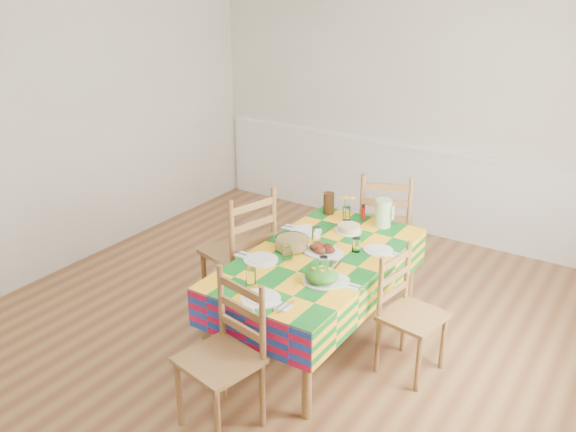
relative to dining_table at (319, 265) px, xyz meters
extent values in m
cube|color=brown|center=(-0.30, -0.20, -0.63)|extent=(4.50, 5.00, 0.04)
cube|color=beige|center=(-0.30, 2.32, 0.74)|extent=(4.50, 0.04, 2.70)
cube|color=beige|center=(-2.57, -0.20, 0.74)|extent=(0.04, 5.00, 2.70)
cube|color=white|center=(-0.30, 2.27, 0.29)|extent=(4.41, 0.06, 0.04)
cube|color=white|center=(-0.30, 2.28, -0.16)|extent=(4.41, 0.03, 0.90)
cylinder|color=brown|center=(-0.39, -0.80, -0.29)|extent=(0.06, 0.06, 0.63)
cylinder|color=brown|center=(0.39, -0.80, -0.29)|extent=(0.06, 0.06, 0.63)
cylinder|color=brown|center=(-0.39, 0.80, -0.29)|extent=(0.06, 0.06, 0.63)
cylinder|color=brown|center=(0.39, 0.80, -0.29)|extent=(0.06, 0.06, 0.63)
cube|color=brown|center=(0.00, 0.00, 0.05)|extent=(0.89, 1.70, 0.04)
cube|color=#B00F39|center=(0.00, 0.00, 0.07)|extent=(0.93, 1.74, 0.01)
cube|color=#B00F39|center=(-0.47, 0.00, -0.07)|extent=(0.01, 1.74, 0.27)
cube|color=#B00F39|center=(0.47, 0.00, -0.07)|extent=(0.01, 1.74, 0.27)
cube|color=#B00F39|center=(0.00, -0.87, -0.07)|extent=(0.93, 0.01, 0.27)
cube|color=#B00F39|center=(0.00, 0.87, -0.07)|extent=(0.93, 0.01, 0.27)
cylinder|color=white|center=(0.01, -0.73, 0.08)|extent=(0.25, 0.25, 0.01)
cylinder|color=white|center=(0.01, -0.73, 0.09)|extent=(0.18, 0.18, 0.01)
cylinder|color=white|center=(-0.15, -0.61, 0.13)|extent=(0.07, 0.07, 0.12)
cube|color=silver|center=(0.18, -0.73, 0.08)|extent=(0.09, 0.09, 0.01)
cube|color=silver|center=(0.16, -0.73, 0.08)|extent=(0.01, 0.16, 0.00)
cube|color=silver|center=(0.20, -0.73, 0.08)|extent=(0.01, 0.19, 0.00)
cylinder|color=white|center=(-0.30, -0.29, 0.08)|extent=(0.24, 0.24, 0.01)
cylinder|color=white|center=(-0.30, -0.29, 0.09)|extent=(0.17, 0.17, 0.01)
cylinder|color=white|center=(-0.15, -0.18, 0.13)|extent=(0.07, 0.07, 0.12)
cube|color=silver|center=(-0.46, -0.29, 0.08)|extent=(0.09, 0.09, 0.01)
cube|color=silver|center=(-0.48, -0.29, 0.08)|extent=(0.15, 0.01, 0.00)
cube|color=silver|center=(-0.44, -0.29, 0.08)|extent=(0.18, 0.01, 0.00)
cylinder|color=white|center=(-0.30, 0.31, 0.08)|extent=(0.24, 0.24, 0.01)
cylinder|color=white|center=(-0.30, 0.31, 0.09)|extent=(0.17, 0.17, 0.01)
cylinder|color=white|center=(-0.14, 0.20, 0.13)|extent=(0.07, 0.07, 0.12)
cube|color=silver|center=(-0.46, 0.31, 0.08)|extent=(0.09, 0.09, 0.01)
cube|color=silver|center=(-0.48, 0.31, 0.08)|extent=(0.15, 0.01, 0.00)
cube|color=silver|center=(-0.44, 0.31, 0.08)|extent=(0.18, 0.01, 0.00)
cylinder|color=white|center=(0.27, -0.27, 0.08)|extent=(0.21, 0.21, 0.01)
cylinder|color=white|center=(0.27, -0.27, 0.09)|extent=(0.15, 0.15, 0.00)
cylinder|color=white|center=(0.14, -0.18, 0.12)|extent=(0.06, 0.06, 0.10)
cube|color=silver|center=(0.41, -0.27, 0.08)|extent=(0.08, 0.08, 0.00)
cube|color=silver|center=(0.40, -0.27, 0.08)|extent=(0.13, 0.01, 0.00)
cube|color=silver|center=(0.43, -0.27, 0.08)|extent=(0.16, 0.01, 0.00)
cylinder|color=white|center=(0.32, 0.30, 0.08)|extent=(0.21, 0.21, 0.01)
cylinder|color=white|center=(0.32, 0.30, 0.09)|extent=(0.15, 0.15, 0.00)
cylinder|color=white|center=(0.19, 0.21, 0.12)|extent=(0.06, 0.06, 0.10)
cube|color=silver|center=(0.46, 0.30, 0.08)|extent=(0.08, 0.08, 0.00)
cube|color=silver|center=(0.45, 0.30, 0.08)|extent=(0.13, 0.01, 0.00)
cube|color=silver|center=(0.48, 0.30, 0.08)|extent=(0.16, 0.01, 0.00)
ellipsoid|color=white|center=(0.00, 0.06, 0.08)|extent=(0.33, 0.23, 0.02)
ellipsoid|color=black|center=(0.05, 0.06, 0.11)|extent=(0.09, 0.07, 0.05)
ellipsoid|color=black|center=(0.02, 0.10, 0.11)|extent=(0.09, 0.07, 0.05)
ellipsoid|color=black|center=(-0.05, 0.09, 0.11)|extent=(0.09, 0.07, 0.05)
ellipsoid|color=black|center=(-0.05, 0.04, 0.11)|extent=(0.09, 0.07, 0.05)
ellipsoid|color=black|center=(0.00, 0.01, 0.11)|extent=(0.09, 0.07, 0.05)
cylinder|color=white|center=(0.21, -0.32, 0.08)|extent=(0.25, 0.25, 0.01)
ellipsoid|color=#114611|center=(0.21, -0.32, 0.12)|extent=(0.22, 0.22, 0.10)
cube|color=orange|center=(0.16, -0.34, 0.17)|extent=(0.03, 0.02, 0.01)
cube|color=orange|center=(0.19, -0.29, 0.17)|extent=(0.04, 0.03, 0.01)
cube|color=orange|center=(0.22, -0.34, 0.17)|extent=(0.03, 0.03, 0.01)
cube|color=orange|center=(0.26, -0.29, 0.17)|extent=(0.03, 0.04, 0.01)
cylinder|color=white|center=(-0.23, 0.00, 0.12)|extent=(0.24, 0.24, 0.09)
cylinder|color=tan|center=(-0.23, 0.00, 0.12)|extent=(0.22, 0.22, 0.07)
cylinder|color=white|center=(-0.02, 0.49, 0.08)|extent=(0.21, 0.21, 0.01)
cylinder|color=tan|center=(-0.02, 0.49, 0.11)|extent=(0.17, 0.17, 0.05)
cube|color=black|center=(0.14, -0.08, 0.08)|extent=(0.10, 0.23, 0.01)
cube|color=black|center=(0.18, -0.06, 0.08)|extent=(0.05, 0.24, 0.01)
cylinder|color=white|center=(-0.15, 0.69, 0.13)|extent=(0.06, 0.06, 0.11)
cylinder|color=#267326|center=(-0.17, 0.69, 0.17)|extent=(0.01, 0.01, 0.16)
ellipsoid|color=orange|center=(-0.20, 0.69, 0.25)|extent=(0.05, 0.05, 0.02)
cylinder|color=#267326|center=(-0.14, 0.70, 0.17)|extent=(0.01, 0.01, 0.16)
ellipsoid|color=orange|center=(-0.12, 0.72, 0.26)|extent=(0.05, 0.05, 0.02)
cylinder|color=#267326|center=(-0.15, 0.68, 0.17)|extent=(0.01, 0.01, 0.16)
ellipsoid|color=orange|center=(-0.15, 0.66, 0.28)|extent=(0.05, 0.05, 0.02)
cylinder|color=#AC0E0D|center=(-0.03, 0.76, 0.14)|extent=(0.03, 0.03, 0.14)
cylinder|color=#B9E3A0|center=(0.15, 0.74, 0.18)|extent=(0.13, 0.13, 0.22)
cylinder|color=black|center=(-0.34, 0.73, 0.16)|extent=(0.09, 0.09, 0.18)
cube|color=white|center=(0.01, -0.85, 0.08)|extent=(0.08, 0.02, 0.02)
cylinder|color=brown|center=(-0.21, -1.27, -0.38)|extent=(0.04, 0.04, 0.45)
cylinder|color=brown|center=(0.14, -1.34, -0.38)|extent=(0.04, 0.04, 0.45)
cylinder|color=brown|center=(-0.14, -0.93, -0.38)|extent=(0.04, 0.04, 0.45)
cylinder|color=brown|center=(0.21, -1.00, -0.38)|extent=(0.04, 0.04, 0.45)
cube|color=brown|center=(0.00, -1.14, -0.14)|extent=(0.49, 0.48, 0.03)
cylinder|color=brown|center=(-0.14, -0.92, 0.10)|extent=(0.04, 0.04, 0.50)
cylinder|color=brown|center=(0.21, -0.99, 0.10)|extent=(0.04, 0.04, 0.50)
cube|color=brown|center=(0.04, -0.96, 0.00)|extent=(0.36, 0.09, 0.05)
cube|color=brown|center=(0.04, -0.96, 0.13)|extent=(0.36, 0.09, 0.05)
cube|color=brown|center=(0.04, -0.96, 0.26)|extent=(0.36, 0.09, 0.05)
cylinder|color=brown|center=(0.11, 1.38, -0.36)|extent=(0.04, 0.04, 0.48)
cylinder|color=brown|center=(-0.25, 1.23, -0.36)|extent=(0.04, 0.04, 0.48)
cylinder|color=brown|center=(0.25, 1.04, -0.36)|extent=(0.04, 0.04, 0.48)
cylinder|color=brown|center=(-0.11, 0.89, -0.36)|extent=(0.04, 0.04, 0.48)
cube|color=brown|center=(0.00, 1.14, -0.10)|extent=(0.58, 0.57, 0.03)
cylinder|color=brown|center=(0.25, 1.03, 0.15)|extent=(0.04, 0.04, 0.54)
cylinder|color=brown|center=(-0.11, 0.88, 0.15)|extent=(0.04, 0.04, 0.54)
cube|color=brown|center=(0.07, 0.96, 0.04)|extent=(0.37, 0.16, 0.05)
cube|color=brown|center=(0.07, 0.96, 0.18)|extent=(0.37, 0.16, 0.05)
cube|color=brown|center=(0.07, 0.96, 0.32)|extent=(0.37, 0.16, 0.05)
cylinder|color=brown|center=(-0.87, 0.24, -0.35)|extent=(0.04, 0.04, 0.50)
cylinder|color=brown|center=(-0.97, -0.15, -0.35)|extent=(0.04, 0.04, 0.50)
cylinder|color=brown|center=(-0.50, 0.15, -0.35)|extent=(0.04, 0.04, 0.50)
cylinder|color=brown|center=(-0.60, -0.24, -0.35)|extent=(0.04, 0.04, 0.50)
cube|color=brown|center=(-0.73, 0.00, -0.09)|extent=(0.55, 0.57, 0.03)
cylinder|color=brown|center=(-0.49, 0.14, 0.18)|extent=(0.04, 0.04, 0.56)
cylinder|color=brown|center=(-0.59, -0.25, 0.18)|extent=(0.04, 0.04, 0.56)
cube|color=brown|center=(-0.54, -0.05, 0.07)|extent=(0.12, 0.39, 0.06)
cube|color=brown|center=(-0.54, -0.05, 0.21)|extent=(0.12, 0.39, 0.06)
cube|color=brown|center=(-0.54, -0.05, 0.36)|extent=(0.12, 0.39, 0.06)
cylinder|color=brown|center=(0.86, -0.19, -0.40)|extent=(0.03, 0.03, 0.41)
cylinder|color=brown|center=(0.91, 0.14, -0.40)|extent=(0.03, 0.03, 0.41)
cylinder|color=brown|center=(0.55, -0.14, -0.40)|extent=(0.03, 0.03, 0.41)
cylinder|color=brown|center=(0.60, 0.19, -0.40)|extent=(0.03, 0.03, 0.41)
cube|color=brown|center=(0.73, 0.00, -0.18)|extent=(0.42, 0.44, 0.03)
cylinder|color=brown|center=(0.55, -0.14, 0.04)|extent=(0.03, 0.03, 0.46)
cylinder|color=brown|center=(0.59, 0.19, 0.04)|extent=(0.03, 0.03, 0.46)
cube|color=brown|center=(0.57, 0.02, -0.06)|extent=(0.07, 0.33, 0.05)
cube|color=brown|center=(0.57, 0.02, 0.06)|extent=(0.07, 0.33, 0.05)
cube|color=brown|center=(0.57, 0.02, 0.18)|extent=(0.07, 0.33, 0.05)
camera|label=1|loc=(1.95, -3.38, 1.99)|focal=38.00mm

